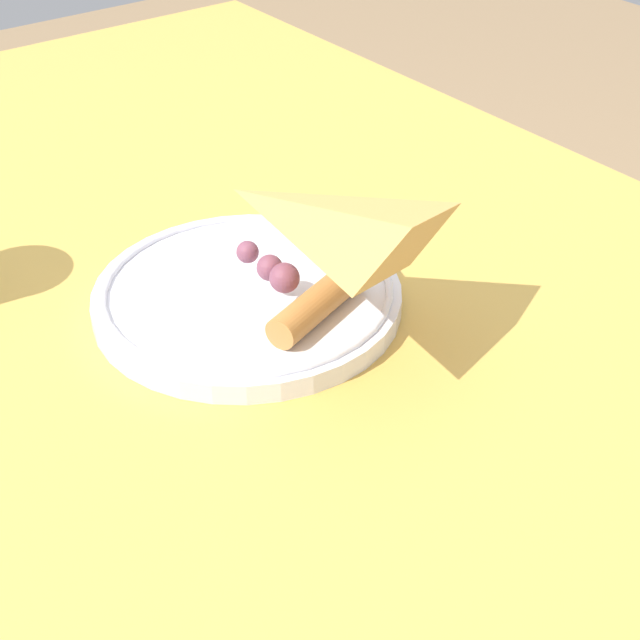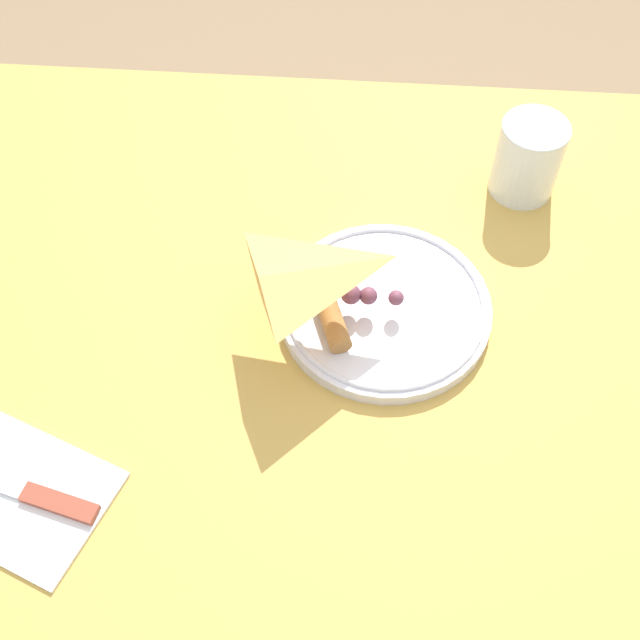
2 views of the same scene
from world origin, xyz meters
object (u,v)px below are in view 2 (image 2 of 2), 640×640
(napkin_folded, at_px, (3,486))
(butter_knife, at_px, (11,487))
(milk_glass, at_px, (528,159))
(dining_table, at_px, (413,371))
(plate_pizza, at_px, (384,306))

(napkin_folded, height_order, butter_knife, butter_knife)
(milk_glass, bearing_deg, butter_knife, 40.61)
(milk_glass, distance_m, butter_knife, 0.68)
(milk_glass, relative_size, butter_knife, 0.49)
(napkin_folded, bearing_deg, butter_knife, 165.90)
(milk_glass, distance_m, napkin_folded, 0.69)
(napkin_folded, bearing_deg, milk_glass, -140.12)
(milk_glass, bearing_deg, napkin_folded, 39.88)
(dining_table, bearing_deg, napkin_folded, 29.17)
(dining_table, xyz_separation_m, milk_glass, (-0.12, -0.21, 0.16))
(dining_table, height_order, plate_pizza, plate_pizza)
(dining_table, relative_size, butter_knife, 6.00)
(dining_table, distance_m, milk_glass, 0.29)
(butter_knife, bearing_deg, milk_glass, -125.29)
(dining_table, height_order, butter_knife, butter_knife)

